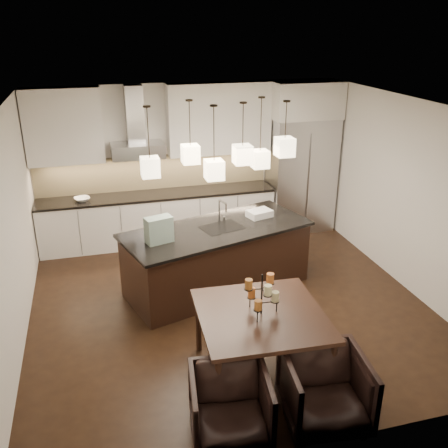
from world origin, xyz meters
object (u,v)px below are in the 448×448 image
object	(u,v)px
refrigerator	(301,175)
armchair_left	(230,407)
island_body	(217,260)
armchair_right	(325,390)
dining_table	(260,345)

from	to	relation	value
refrigerator	armchair_left	size ratio (longest dim) A/B	2.76
refrigerator	island_body	xyz separation A→B (m)	(-2.14, -1.91, -0.61)
armchair_right	armchair_left	bearing A→B (deg)	-176.28
dining_table	armchair_left	bearing A→B (deg)	-123.00
refrigerator	armchair_right	distance (m)	5.21
island_body	refrigerator	bearing A→B (deg)	25.40
island_body	armchair_right	distance (m)	2.96
armchair_left	refrigerator	bearing A→B (deg)	68.09
island_body	armchair_left	distance (m)	2.96
refrigerator	armchair_left	xyz separation A→B (m)	(-2.75, -4.80, -0.72)
dining_table	refrigerator	bearing A→B (deg)	64.51
refrigerator	dining_table	xyz separation A→B (m)	(-2.17, -4.01, -0.66)
island_body	dining_table	size ratio (longest dim) A/B	1.95
refrigerator	dining_table	world-z (taller)	refrigerator
refrigerator	island_body	distance (m)	2.93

